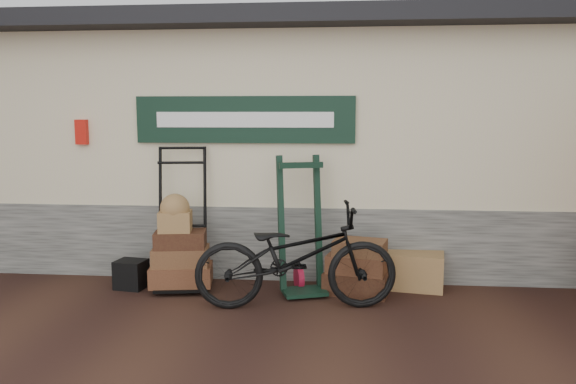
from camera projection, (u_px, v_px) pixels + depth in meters
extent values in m
plane|color=black|center=(259.00, 307.00, 5.89)|extent=(80.00, 80.00, 0.00)
cube|color=#4C4C47|center=(285.00, 218.00, 8.54)|extent=(14.00, 3.54, 0.90)
cube|color=beige|center=(285.00, 119.00, 8.34)|extent=(14.00, 3.50, 2.10)
cube|color=black|center=(284.00, 38.00, 8.03)|extent=(14.40, 4.10, 0.20)
cube|color=black|center=(245.00, 120.00, 6.61)|extent=(2.60, 0.06, 0.55)
cube|color=white|center=(244.00, 120.00, 6.57)|extent=(2.10, 0.01, 0.18)
cube|color=red|center=(82.00, 132.00, 6.81)|extent=(0.14, 0.10, 0.30)
cube|color=brown|center=(415.00, 270.00, 6.52)|extent=(0.71, 0.52, 0.42)
cube|color=black|center=(131.00, 274.00, 6.53)|extent=(0.37, 0.33, 0.33)
imported|color=black|center=(296.00, 251.00, 5.80)|extent=(0.98, 2.17, 1.22)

